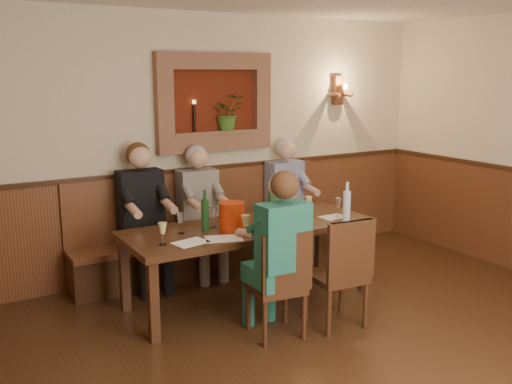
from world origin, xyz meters
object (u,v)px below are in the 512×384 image
Objects in this scene: person_bench_left at (145,229)px; spittoon_bucket at (232,217)px; bench at (207,243)px; person_bench_right at (289,211)px; chair_near_right at (337,294)px; person_bench_mid at (202,223)px; person_chair_front at (277,268)px; chair_near_left at (277,305)px; wine_bottle_green_b at (205,214)px; water_bottle at (347,206)px; dining_table at (250,233)px; wine_bottle_green_a at (272,206)px.

person_bench_left reaches higher than spittoon_bucket.
bench is 2.11× the size of person_bench_right.
chair_near_right is at bearing -52.71° from spittoon_bucket.
person_bench_mid is 5.35× the size of spittoon_bucket.
person_chair_front is 5.36× the size of spittoon_bucket.
person_bench_left is 1.09m from spittoon_bucket.
person_chair_front is at bearing -71.12° from person_bench_left.
bench is 1.74m from chair_near_left.
spittoon_bucket is (-0.05, 0.69, 0.61)m from chair_near_left.
bench is 0.81m from person_bench_left.
chair_near_left is at bearing -96.45° from bench.
person_bench_right is at bearing 29.06° from wine_bottle_green_b.
person_bench_left is at bearing 108.88° from person_chair_front.
person_bench_right reaches higher than chair_near_left.
person_bench_mid is 3.69× the size of wine_bottle_green_b.
person_bench_right reaches higher than person_bench_mid.
water_bottle is at bearing -17.35° from wine_bottle_green_b.
wine_bottle_green_b is (0.29, -0.81, 0.29)m from person_bench_left.
dining_table is 2.45× the size of chair_near_right.
chair_near_left is 0.95× the size of chair_near_right.
person_chair_front reaches higher than wine_bottle_green_b.
person_bench_right reaches higher than wine_bottle_green_b.
water_bottle is (0.64, -0.33, -0.01)m from wine_bottle_green_a.
person_bench_left is at bearing 109.67° from wine_bottle_green_b.
spittoon_bucket is (-1.25, -0.93, 0.29)m from person_bench_right.
person_bench_right reaches higher than spittoon_bucket.
person_bench_mid is at bearing 94.85° from chair_near_left.
person_chair_front is at bearing -71.92° from wine_bottle_green_b.
spittoon_bucket reaches higher than chair_near_left.
chair_near_left is 1.06m from wine_bottle_green_a.
bench is 2.11× the size of person_bench_mid.
water_bottle is at bearing 28.64° from chair_near_left.
wine_bottle_green_a is at bearing -70.13° from person_bench_mid.
person_bench_right reaches higher than chair_near_right.
chair_near_left is 0.66× the size of person_bench_mid.
person_chair_front is at bearing 75.89° from chair_near_left.
bench is at bearing 63.75° from wine_bottle_green_b.
wine_bottle_green_a is 1.03× the size of water_bottle.
water_bottle is at bearing -24.31° from dining_table.
bench is 3.06× the size of chair_near_right.
bench reaches higher than chair_near_right.
dining_table is at bearing 76.09° from person_chair_front.
person_bench_right is at bearing -5.96° from bench.
person_bench_right is 1.00× the size of person_chair_front.
wine_bottle_green_a reaches higher than dining_table.
water_bottle reaches higher than dining_table.
person_chair_front is 1.16m from water_bottle.
dining_table is 0.33m from wine_bottle_green_a.
person_chair_front is (-0.19, -0.78, -0.09)m from dining_table.
person_bench_mid reaches higher than wine_bottle_green_a.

